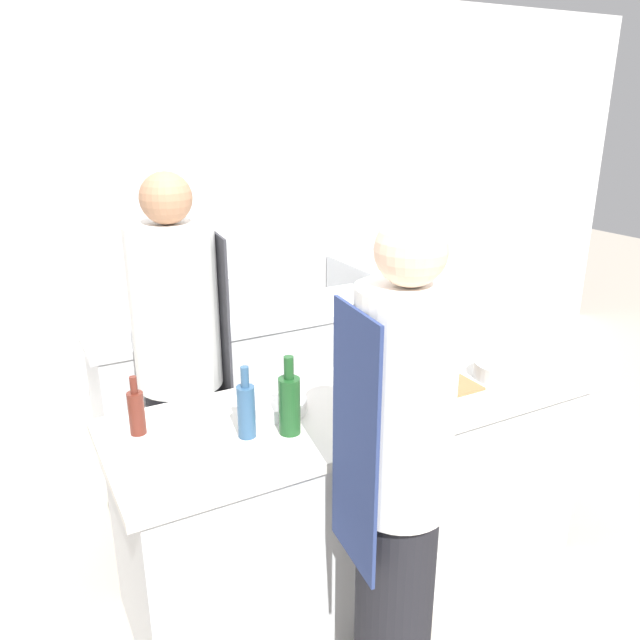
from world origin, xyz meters
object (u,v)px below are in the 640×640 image
object	(u,v)px
bottle_vinegar	(289,403)
bottle_sauce	(370,382)
chef_at_prep_near	(399,482)
bottle_water	(401,407)
bowl_mixing_large	(279,405)
bottle_cooking_oil	(246,409)
stockpot	(254,293)
bottle_olive_oil	(360,363)
chef_at_stove	(180,369)
bowl_prep_small	(501,370)
oven_range	(398,320)
bottle_wine	(136,411)

from	to	relation	value
bottle_vinegar	bottle_sauce	bearing A→B (deg)	3.29
chef_at_prep_near	bottle_sauce	size ratio (longest dim) A/B	6.03
bottle_water	bowl_mixing_large	world-z (taller)	bottle_water
bottle_cooking_oil	stockpot	world-z (taller)	bottle_cooking_oil
bottle_olive_oil	bottle_water	distance (m)	0.39
chef_at_stove	bottle_cooking_oil	xyz separation A→B (m)	(0.05, -0.71, 0.10)
bottle_water	bowl_mixing_large	bearing A→B (deg)	134.41
bottle_cooking_oil	bowl_prep_small	bearing A→B (deg)	-2.58
bowl_mixing_large	chef_at_stove	bearing A→B (deg)	112.17
oven_range	bottle_sauce	world-z (taller)	bottle_sauce
bottle_cooking_oil	bottle_water	bearing A→B (deg)	-23.14
bottle_wine	bottle_cooking_oil	size ratio (longest dim) A/B	0.83
chef_at_prep_near	stockpot	size ratio (longest dim) A/B	5.69
bottle_water	bowl_prep_small	xyz separation A→B (m)	(0.68, 0.17, -0.06)
bottle_sauce	bottle_water	distance (m)	0.20
chef_at_prep_near	bottle_olive_oil	bearing A→B (deg)	-16.10
chef_at_prep_near	bottle_vinegar	distance (m)	0.52
oven_range	chef_at_prep_near	bearing A→B (deg)	-125.41
bottle_vinegar	bottle_water	bearing A→B (deg)	-24.86
stockpot	chef_at_prep_near	bearing A→B (deg)	-98.72
bottle_wine	bowl_prep_small	world-z (taller)	bottle_wine
bottle_water	stockpot	size ratio (longest dim) A/B	0.77
bottle_olive_oil	bowl_mixing_large	bearing A→B (deg)	-175.18
bowl_mixing_large	bottle_sauce	bearing A→B (deg)	-24.83
bottle_wine	stockpot	xyz separation A→B (m)	(0.96, 1.16, 0.02)
bottle_cooking_oil	bowl_mixing_large	bearing A→B (deg)	33.53
bottle_olive_oil	bottle_vinegar	distance (m)	0.49
bottle_wine	bottle_cooking_oil	world-z (taller)	bottle_cooking_oil
oven_range	bowl_prep_small	world-z (taller)	oven_range
bottle_water	bowl_mixing_large	xyz separation A→B (m)	(-0.35, 0.35, -0.07)
bottle_olive_oil	bottle_water	size ratio (longest dim) A/B	1.20
chef_at_stove	bowl_mixing_large	bearing A→B (deg)	28.26
bottle_wine	stockpot	world-z (taller)	bottle_wine
bottle_vinegar	bottle_sauce	xyz separation A→B (m)	(0.37, 0.02, -0.01)
chef_at_prep_near	bowl_mixing_large	world-z (taller)	chef_at_prep_near
bottle_sauce	bottle_olive_oil	bearing A→B (deg)	69.36
chef_at_stove	bottle_sauce	size ratio (longest dim) A/B	6.09
bottle_vinegar	bottle_wine	xyz separation A→B (m)	(-0.51, 0.27, -0.03)
bowl_prep_small	chef_at_prep_near	bearing A→B (deg)	-151.96
bottle_cooking_oil	bottle_sauce	bearing A→B (deg)	-3.26
bowl_mixing_large	bowl_prep_small	bearing A→B (deg)	-9.95
bottle_olive_oil	oven_range	bearing A→B (deg)	49.90
bottle_vinegar	bottle_wine	distance (m)	0.57
bottle_sauce	bottle_cooking_oil	bearing A→B (deg)	176.74
chef_at_prep_near	bottle_water	world-z (taller)	chef_at_prep_near
bottle_vinegar	bottle_cooking_oil	world-z (taller)	bottle_vinegar
bottle_wine	bottle_sauce	world-z (taller)	bottle_sauce
chef_at_stove	bottle_olive_oil	size ratio (longest dim) A/B	6.23
chef_at_stove	stockpot	bearing A→B (deg)	141.76
bottle_sauce	bowl_mixing_large	world-z (taller)	bottle_sauce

